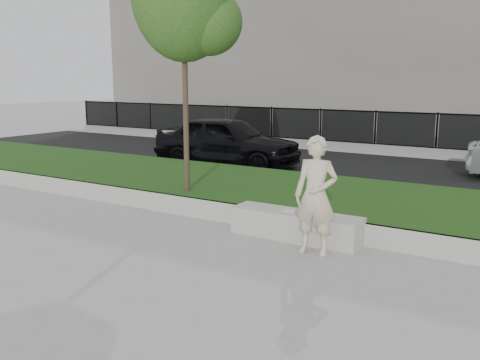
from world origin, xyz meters
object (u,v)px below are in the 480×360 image
Objects in this scene: stone_bench at (296,225)px; car_dark at (227,141)px; book at (289,211)px; man at (316,196)px.

stone_bench is 7.77m from car_dark.
car_dark reaches higher than book.
man reaches higher than stone_bench.
car_dark is at bearing 126.21° from man.
man is at bearing -141.34° from car_dark.
stone_bench is at bearing -6.99° from book.
car_dark is (-5.09, 5.73, 0.34)m from book.
book is 7.68m from car_dark.
man is 9.45× the size of book.
man is (0.61, -0.55, 0.72)m from stone_bench.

